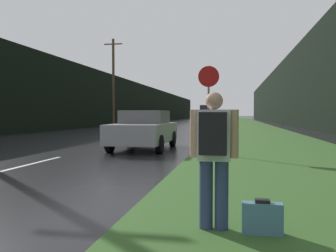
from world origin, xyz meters
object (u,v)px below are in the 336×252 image
Objects in this scene: stop_sign at (209,100)px; hitchhiker_with_backpack at (214,151)px; suitcase at (262,219)px; delivery_truck at (205,112)px; car_passing_near at (144,130)px.

hitchhiker_with_backpack is (0.62, -8.08, -0.94)m from stop_sign.
suitcase is at bearing -4.63° from hitchhiker_with_backpack.
delivery_truck is (-7.89, 92.57, 1.80)m from suitcase.
car_passing_near is at bearing 112.19° from suitcase.
stop_sign is 3.17m from car_passing_near.
car_passing_near is (-3.81, 9.50, 0.58)m from suitcase.
delivery_truck reaches higher than stop_sign.
car_passing_near is (-2.63, 1.37, -1.11)m from stop_sign.
delivery_truck is (-6.71, 84.43, 0.11)m from stop_sign.
stop_sign reaches higher than suitcase.
hitchhiker_with_backpack is at bearing 175.37° from suitcase.
suitcase is 0.10× the size of car_passing_near.
hitchhiker_with_backpack is 0.37× the size of car_passing_near.
delivery_truck reaches higher than car_passing_near.
suitcase is at bearing 111.85° from car_passing_near.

